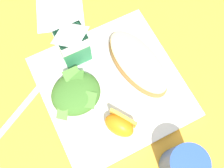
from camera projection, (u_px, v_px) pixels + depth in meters
ground at (112, 88)px, 0.56m from camera, size 3.00×3.00×0.00m
white_plate at (112, 87)px, 0.55m from camera, size 0.28×0.28×0.02m
cheesy_pizza_bread at (138, 64)px, 0.54m from camera, size 0.11×0.18×0.04m
green_salad_pile at (76, 93)px, 0.51m from camera, size 0.11×0.09×0.04m
milk_carton at (73, 43)px, 0.51m from camera, size 0.06×0.05×0.11m
orange_wedge_front at (120, 125)px, 0.49m from camera, size 0.06×0.07×0.04m
paper_napkin at (60, 11)px, 0.62m from camera, size 0.14×0.14×0.00m
metal_fork at (27, 102)px, 0.54m from camera, size 0.17×0.11×0.01m
drinking_blue_cup at (183, 165)px, 0.46m from camera, size 0.07×0.07×0.10m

